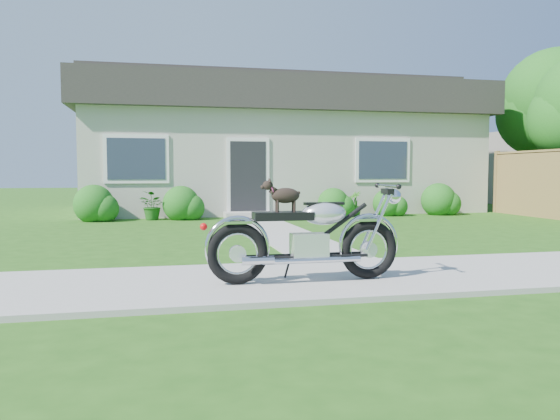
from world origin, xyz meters
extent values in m
plane|color=#235114|center=(0.00, 0.00, 0.00)|extent=(80.00, 80.00, 0.00)
cube|color=#9E9B93|center=(0.00, 0.00, 0.02)|extent=(24.00, 2.20, 0.04)
cube|color=#9E9B93|center=(-1.50, 5.00, 0.01)|extent=(1.20, 8.00, 0.03)
cube|color=beige|center=(0.00, 12.00, 1.50)|extent=(12.00, 6.00, 3.00)
cube|color=#2D2B28|center=(0.00, 12.00, 3.50)|extent=(12.60, 6.60, 1.00)
cube|color=#2D2B28|center=(0.00, 12.00, 4.20)|extent=(12.60, 2.00, 0.60)
cube|color=black|center=(-1.50, 8.97, 1.05)|extent=(1.00, 0.06, 2.10)
cube|color=#9E9B93|center=(-1.50, 8.62, 0.08)|extent=(1.40, 0.70, 0.16)
cube|color=#2D3847|center=(-4.50, 8.97, 1.60)|extent=(1.70, 0.05, 1.30)
cube|color=#2D3847|center=(2.50, 8.97, 1.60)|extent=(1.70, 0.05, 1.30)
cube|color=#A38349|center=(6.30, 9.00, 0.95)|extent=(0.12, 0.12, 1.90)
cylinder|color=#3D2B1C|center=(8.79, 9.61, 1.44)|extent=(0.28, 0.28, 2.87)
sphere|color=#1F6019|center=(8.79, 9.61, 3.56)|extent=(3.45, 3.45, 3.45)
sphere|color=#1F6019|center=(-3.37, 8.50, 0.41)|extent=(0.97, 0.97, 0.97)
sphere|color=#1F6019|center=(-5.55, 8.50, 0.43)|extent=(1.01, 1.01, 1.01)
sphere|color=#1F6019|center=(2.45, 8.50, 0.35)|extent=(0.83, 0.83, 0.83)
sphere|color=#1F6019|center=(0.83, 8.50, 0.37)|extent=(0.88, 0.88, 0.88)
sphere|color=#1F6019|center=(4.06, 8.50, 0.43)|extent=(1.01, 1.01, 1.01)
imported|color=#1C5617|center=(-4.08, 8.55, 0.38)|extent=(0.89, 0.91, 0.76)
imported|color=#2F6F1E|center=(1.49, 8.55, 0.35)|extent=(0.48, 0.48, 0.71)
torus|color=black|center=(-1.62, -0.26, 0.38)|extent=(0.67, 0.11, 0.67)
torus|color=black|center=(-3.12, -0.26, 0.38)|extent=(0.67, 0.11, 0.67)
cube|color=silver|center=(-2.32, -0.26, 0.42)|extent=(0.40, 0.24, 0.30)
ellipsoid|color=silver|center=(-2.15, -0.26, 0.79)|extent=(0.51, 0.29, 0.26)
cube|color=black|center=(-2.62, -0.26, 0.78)|extent=(0.65, 0.26, 0.09)
cube|color=silver|center=(-1.62, -0.26, 0.72)|extent=(0.30, 0.14, 0.03)
cube|color=silver|center=(-3.12, -0.26, 0.72)|extent=(0.30, 0.14, 0.03)
cylinder|color=silver|center=(-1.40, -0.26, 1.09)|extent=(0.03, 0.60, 0.03)
sphere|color=silver|center=(-1.32, -0.26, 0.98)|extent=(0.17, 0.17, 0.17)
cylinder|color=silver|center=(-2.32, -0.39, 0.29)|extent=(1.10, 0.07, 0.06)
ellipsoid|color=black|center=(-2.59, -0.26, 1.00)|extent=(0.32, 0.15, 0.17)
sphere|color=black|center=(-2.78, -0.26, 1.11)|extent=(0.10, 0.10, 0.10)
cylinder|color=black|center=(-2.68, -0.22, 0.89)|extent=(0.03, 0.03, 0.13)
cylinder|color=black|center=(-2.68, -0.30, 0.89)|extent=(0.03, 0.03, 0.13)
cylinder|color=black|center=(-2.49, -0.22, 0.89)|extent=(0.03, 0.03, 0.13)
cylinder|color=black|center=(-2.49, -0.30, 0.89)|extent=(0.03, 0.03, 0.13)
torus|color=#CE3678|center=(-2.74, -0.26, 1.06)|extent=(0.05, 0.09, 0.09)
camera|label=1|loc=(-3.94, -6.04, 1.25)|focal=35.00mm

